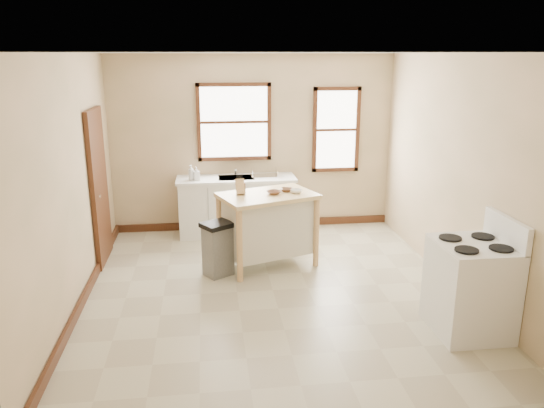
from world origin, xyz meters
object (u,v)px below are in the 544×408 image
at_px(pepper_grinder, 244,188).
at_px(knife_block, 240,187).
at_px(soap_bottle_b, 196,173).
at_px(bowl_c, 296,191).
at_px(dish_rack, 264,173).
at_px(soap_bottle_a, 191,173).
at_px(gas_stove, 471,276).
at_px(bowl_b, 286,190).
at_px(kitchen_island, 268,230).
at_px(bowl_a, 274,192).
at_px(trash_bin, 218,249).

bearing_deg(pepper_grinder, knife_block, -159.72).
bearing_deg(soap_bottle_b, pepper_grinder, -76.42).
bearing_deg(bowl_c, dish_rack, 101.18).
relative_size(soap_bottle_a, dish_rack, 0.58).
bearing_deg(gas_stove, soap_bottle_a, 130.97).
height_order(soap_bottle_b, gas_stove, gas_stove).
bearing_deg(bowl_b, bowl_c, -41.32).
xyz_separation_m(kitchen_island, bowl_a, (0.08, -0.02, 0.52)).
relative_size(pepper_grinder, bowl_b, 0.89).
height_order(bowl_b, gas_stove, gas_stove).
bearing_deg(bowl_a, knife_block, 174.95).
xyz_separation_m(dish_rack, gas_stove, (1.74, -3.44, -0.36)).
bearing_deg(kitchen_island, dish_rack, 65.59).
bearing_deg(trash_bin, bowl_b, -11.86).
xyz_separation_m(kitchen_island, knife_block, (-0.36, 0.02, 0.60)).
height_order(soap_bottle_b, bowl_c, soap_bottle_b).
height_order(pepper_grinder, bowl_b, pepper_grinder).
relative_size(soap_bottle_a, bowl_a, 1.31).
relative_size(kitchen_island, trash_bin, 1.71).
distance_m(dish_rack, bowl_b, 1.31).
bearing_deg(dish_rack, bowl_a, -66.48).
relative_size(dish_rack, bowl_a, 2.26).
relative_size(kitchen_island, pepper_grinder, 8.16).
height_order(soap_bottle_a, bowl_b, soap_bottle_a).
bearing_deg(knife_block, bowl_a, -14.39).
height_order(bowl_a, bowl_c, bowl_c).
relative_size(pepper_grinder, bowl_c, 0.98).
xyz_separation_m(pepper_grinder, gas_stove, (2.16, -2.08, -0.46)).
bearing_deg(pepper_grinder, bowl_b, 5.97).
bearing_deg(dish_rack, bowl_b, -58.51).
distance_m(bowl_a, bowl_b, 0.22).
bearing_deg(soap_bottle_b, trash_bin, -94.01).
xyz_separation_m(bowl_a, gas_stove, (1.77, -2.02, -0.41)).
bearing_deg(bowl_c, gas_stove, -54.28).
distance_m(dish_rack, bowl_a, 1.42).
xyz_separation_m(kitchen_island, gas_stove, (1.85, -2.04, 0.11)).
bearing_deg(pepper_grinder, soap_bottle_b, 117.44).
xyz_separation_m(dish_rack, bowl_c, (0.28, -1.40, 0.05)).
height_order(kitchen_island, bowl_c, bowl_c).
distance_m(kitchen_island, trash_bin, 0.74).
relative_size(soap_bottle_a, soap_bottle_b, 1.16).
relative_size(soap_bottle_a, bowl_c, 1.55).
bearing_deg(gas_stove, dish_rack, 116.85).
relative_size(pepper_grinder, gas_stove, 0.12).
xyz_separation_m(bowl_b, trash_bin, (-0.95, -0.37, -0.66)).
height_order(soap_bottle_b, bowl_b, soap_bottle_b).
distance_m(soap_bottle_b, bowl_a, 1.65).
distance_m(bowl_c, gas_stove, 2.54).
bearing_deg(pepper_grinder, dish_rack, 72.90).
xyz_separation_m(dish_rack, bowl_a, (-0.03, -1.42, 0.05)).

